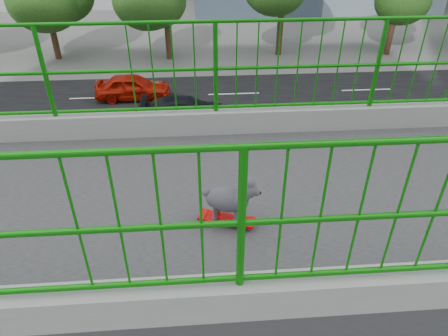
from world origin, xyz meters
TOP-DOWN VIEW (x-y plane):
  - road at (-13.00, 0.00)m, footprint 18.00×90.00m
  - footbridge at (0.00, 0.00)m, footprint 3.00×24.00m
  - railing at (0.00, 0.00)m, footprint 3.00×24.00m
  - skateboard at (0.43, -2.01)m, footprint 0.31×0.54m
  - poodle at (0.44, -1.99)m, footprint 0.32×0.51m
  - car_0 at (-6.00, -1.84)m, footprint 1.56×3.88m
  - car_1 at (-9.20, 6.99)m, footprint 1.46×4.19m
  - car_2 at (-12.40, -7.86)m, footprint 2.60×5.64m
  - car_3 at (-15.60, -2.76)m, footprint 1.83×4.50m
  - car_4 at (-18.80, -5.78)m, footprint 1.68×4.18m

SIDE VIEW (x-z plane):
  - road at x=-13.00m, z-range 0.00..0.02m
  - car_3 at x=-15.60m, z-range 0.00..1.31m
  - car_0 at x=-6.00m, z-range 0.00..1.32m
  - car_1 at x=-9.20m, z-range 0.00..1.38m
  - car_4 at x=-18.80m, z-range 0.00..1.42m
  - car_2 at x=-12.40m, z-range 0.00..1.57m
  - footbridge at x=0.00m, z-range 1.72..8.72m
  - skateboard at x=0.43m, z-range 7.02..7.09m
  - railing at x=0.00m, z-range 6.50..7.92m
  - poodle at x=0.44m, z-range 7.09..7.53m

